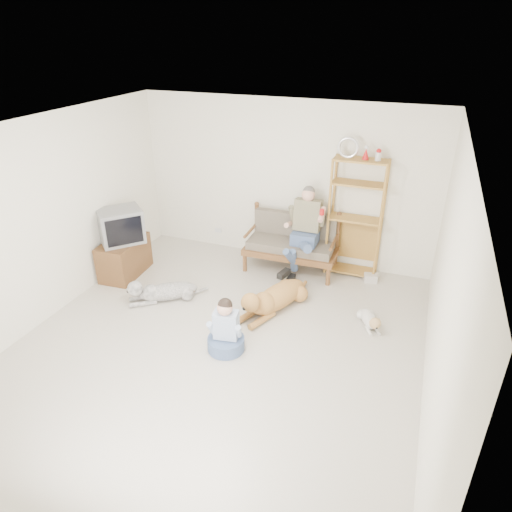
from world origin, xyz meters
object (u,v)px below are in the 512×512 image
at_px(etagere, 355,217).
at_px(golden_retriever, 273,298).
at_px(loveseat, 292,242).
at_px(tv_stand, 124,257).

relative_size(etagere, golden_retriever, 1.51).
bearing_deg(loveseat, etagere, 9.92).
bearing_deg(tv_stand, etagere, 17.62).
bearing_deg(etagere, golden_retriever, -119.00).
distance_m(tv_stand, golden_retriever, 2.63).
relative_size(loveseat, tv_stand, 1.63).
distance_m(loveseat, tv_stand, 2.76).
distance_m(loveseat, golden_retriever, 1.36).
xyz_separation_m(etagere, golden_retriever, (-0.84, -1.51, -0.79)).
bearing_deg(etagere, tv_stand, -158.64).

